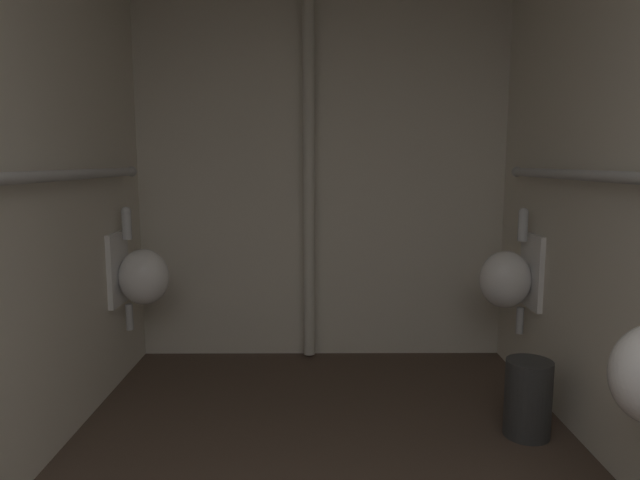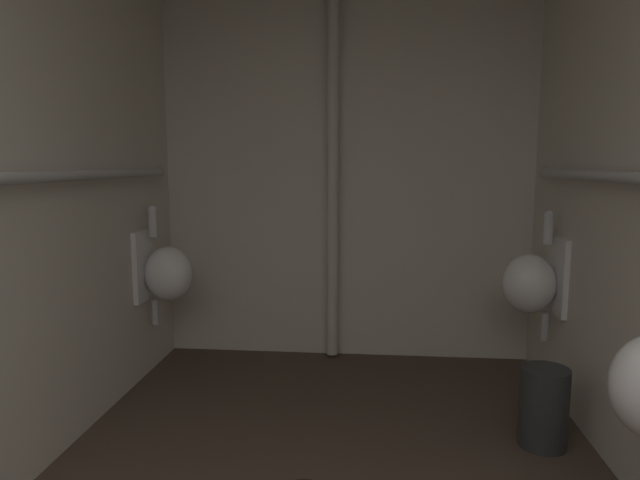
{
  "view_description": "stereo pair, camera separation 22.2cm",
  "coord_description": "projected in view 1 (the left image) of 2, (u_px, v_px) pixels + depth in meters",
  "views": [
    {
      "loc": [
        -0.03,
        0.3,
        1.35
      ],
      "look_at": [
        -0.02,
        2.49,
        1.05
      ],
      "focal_mm": 31.67,
      "sensor_mm": 36.0,
      "label": 1
    },
    {
      "loc": [
        0.19,
        0.3,
        1.35
      ],
      "look_at": [
        -0.02,
        2.49,
        1.05
      ],
      "focal_mm": 31.67,
      "sensor_mm": 36.0,
      "label": 2
    }
  ],
  "objects": [
    {
      "name": "standpipe_back_wall",
      "position": [
        309.0,
        175.0,
        3.75
      ],
      "size": [
        0.08,
        0.08,
        2.48
      ],
      "primitive_type": "cylinder",
      "color": "beige",
      "rests_on": "ground"
    },
    {
      "name": "wall_back",
      "position": [
        322.0,
        174.0,
        3.86
      ],
      "size": [
        2.62,
        0.06,
        2.53
      ],
      "primitive_type": "cube",
      "color": "beige",
      "rests_on": "ground"
    },
    {
      "name": "urinal_left_mid",
      "position": [
        140.0,
        275.0,
        3.41
      ],
      "size": [
        0.32,
        0.3,
        0.76
      ],
      "color": "white"
    },
    {
      "name": "waste_bin",
      "position": [
        528.0,
        398.0,
        2.78
      ],
      "size": [
        0.23,
        0.23,
        0.39
      ],
      "primitive_type": "cylinder",
      "color": "#2D2D2D",
      "rests_on": "ground"
    },
    {
      "name": "urinal_right_far",
      "position": [
        509.0,
        278.0,
        3.33
      ],
      "size": [
        0.32,
        0.3,
        0.76
      ],
      "color": "white"
    }
  ]
}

